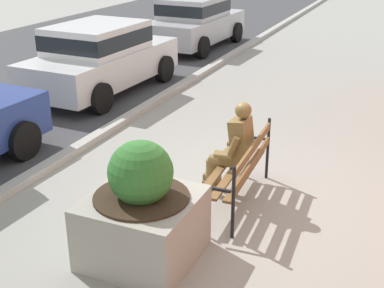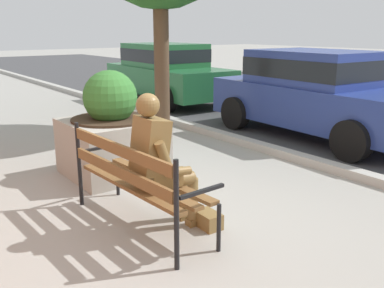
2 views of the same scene
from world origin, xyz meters
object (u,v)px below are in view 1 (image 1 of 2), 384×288
(concrete_planter, at_px, (142,213))
(parked_car_white, at_px, (101,56))
(park_bench, at_px, (241,166))
(bronze_statue_seated, at_px, (232,149))
(parked_car_silver, at_px, (195,21))

(concrete_planter, distance_m, parked_car_white, 6.70)
(park_bench, height_order, bronze_statue_seated, bronze_statue_seated)
(parked_car_white, bearing_deg, bronze_statue_seated, -128.68)
(concrete_planter, xyz_separation_m, parked_car_white, (5.37, 4.00, 0.28))
(parked_car_white, relative_size, parked_car_silver, 1.00)
(park_bench, height_order, parked_car_silver, parked_car_silver)
(concrete_planter, bearing_deg, parked_car_white, 36.70)
(park_bench, bearing_deg, parked_car_silver, 26.88)
(bronze_statue_seated, height_order, parked_car_white, parked_car_white)
(bronze_statue_seated, distance_m, parked_car_silver, 9.87)
(park_bench, bearing_deg, concrete_planter, 160.23)
(park_bench, height_order, parked_car_white, parked_car_white)
(bronze_statue_seated, bearing_deg, park_bench, -135.79)
(bronze_statue_seated, height_order, parked_car_silver, parked_car_silver)
(bronze_statue_seated, xyz_separation_m, parked_car_white, (3.51, 4.38, 0.17))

